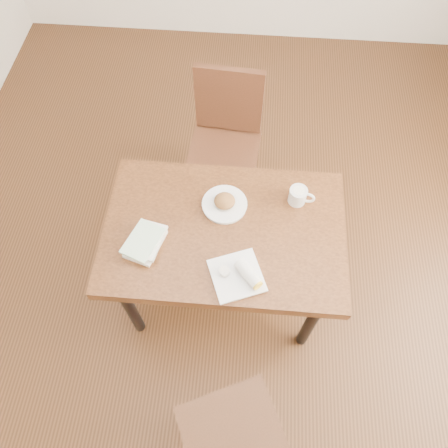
# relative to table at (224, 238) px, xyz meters

# --- Properties ---
(ground) EXTENTS (4.00, 5.00, 0.01)m
(ground) POSITION_rel_table_xyz_m (0.00, 0.00, -0.67)
(ground) COLOR #472814
(ground) RESTS_ON ground
(room_walls) EXTENTS (4.02, 5.02, 2.80)m
(room_walls) POSITION_rel_table_xyz_m (0.00, 0.00, 0.97)
(room_walls) COLOR silver
(room_walls) RESTS_ON ground
(table) EXTENTS (1.16, 0.76, 0.75)m
(table) POSITION_rel_table_xyz_m (0.00, 0.00, 0.00)
(table) COLOR brown
(table) RESTS_ON ground
(chair_far) EXTENTS (0.45, 0.45, 0.95)m
(chair_far) POSITION_rel_table_xyz_m (-0.05, 0.78, -0.11)
(chair_far) COLOR #482314
(chair_far) RESTS_ON ground
(plate_scone) EXTENTS (0.22, 0.22, 0.07)m
(plate_scone) POSITION_rel_table_xyz_m (-0.01, 0.13, 0.11)
(plate_scone) COLOR white
(plate_scone) RESTS_ON table
(coffee_mug) EXTENTS (0.13, 0.09, 0.09)m
(coffee_mug) POSITION_rel_table_xyz_m (0.35, 0.19, 0.14)
(coffee_mug) COLOR white
(coffee_mug) RESTS_ON table
(plate_burrito) EXTENTS (0.29, 0.29, 0.07)m
(plate_burrito) POSITION_rel_table_xyz_m (0.09, -0.24, 0.11)
(plate_burrito) COLOR white
(plate_burrito) RESTS_ON table
(book_stack) EXTENTS (0.20, 0.24, 0.05)m
(book_stack) POSITION_rel_table_xyz_m (-0.36, -0.11, 0.12)
(book_stack) COLOR white
(book_stack) RESTS_ON table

